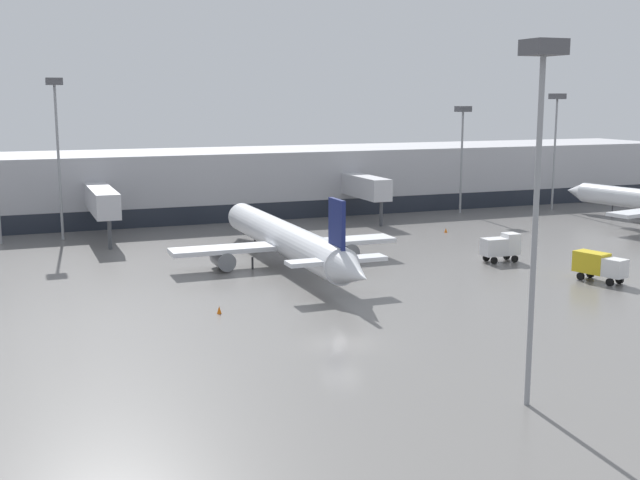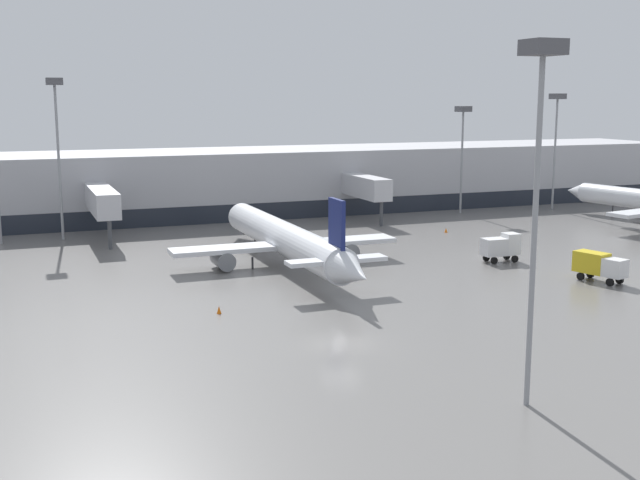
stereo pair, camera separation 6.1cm
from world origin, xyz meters
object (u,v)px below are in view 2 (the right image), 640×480
(service_truck_2, at_px, (501,246))
(traffic_cone_1, at_px, (446,230))
(parked_jet_1, at_px, (286,240))
(apron_light_mast_3, at_px, (56,113))
(apron_light_mast_2, at_px, (557,118))
(apron_light_mast_4, at_px, (463,127))
(traffic_cone_0, at_px, (219,310))
(apron_light_mast_7, at_px, (540,123))
(service_truck_1, at_px, (599,265))

(service_truck_2, relative_size, traffic_cone_1, 6.94)
(parked_jet_1, relative_size, apron_light_mast_3, 2.08)
(parked_jet_1, xyz_separation_m, apron_light_mast_3, (-19.55, 22.74, 12.03))
(apron_light_mast_2, relative_size, apron_light_mast_3, 0.91)
(parked_jet_1, relative_size, apron_light_mast_2, 2.28)
(traffic_cone_1, relative_size, apron_light_mast_4, 0.04)
(parked_jet_1, relative_size, traffic_cone_1, 69.23)
(apron_light_mast_4, bearing_deg, traffic_cone_0, -138.44)
(apron_light_mast_3, bearing_deg, apron_light_mast_2, 0.11)
(apron_light_mast_4, bearing_deg, parked_jet_1, -144.32)
(service_truck_2, height_order, apron_light_mast_2, apron_light_mast_2)
(apron_light_mast_2, xyz_separation_m, apron_light_mast_4, (-14.18, 2.25, -1.24))
(service_truck_2, xyz_separation_m, apron_light_mast_7, (-20.43, -32.92, 13.44))
(service_truck_2, height_order, traffic_cone_1, service_truck_2)
(traffic_cone_1, bearing_deg, apron_light_mast_2, 25.63)
(parked_jet_1, distance_m, apron_light_mast_4, 44.14)
(traffic_cone_1, xyz_separation_m, apron_light_mast_3, (-44.05, 11.70, 14.29))
(parked_jet_1, height_order, traffic_cone_1, parked_jet_1)
(service_truck_2, bearing_deg, parked_jet_1, 164.55)
(traffic_cone_0, bearing_deg, apron_light_mast_2, 32.57)
(service_truck_2, distance_m, apron_light_mast_3, 51.35)
(traffic_cone_0, xyz_separation_m, apron_light_mast_4, (45.63, 40.46, 11.90))
(service_truck_2, height_order, apron_light_mast_3, apron_light_mast_3)
(traffic_cone_0, relative_size, apron_light_mast_2, 0.04)
(parked_jet_1, relative_size, service_truck_1, 7.64)
(traffic_cone_0, bearing_deg, apron_light_mast_3, 103.17)
(service_truck_1, distance_m, traffic_cone_0, 34.51)
(apron_light_mast_2, relative_size, apron_light_mast_7, 0.88)
(parked_jet_1, height_order, traffic_cone_0, parked_jet_1)
(apron_light_mast_3, distance_m, apron_light_mast_7, 65.18)
(parked_jet_1, bearing_deg, traffic_cone_0, 145.24)
(parked_jet_1, xyz_separation_m, apron_light_mast_7, (0.23, -39.37, 12.51))
(apron_light_mast_7, bearing_deg, apron_light_mast_4, 61.68)
(apron_light_mast_3, bearing_deg, traffic_cone_1, -14.88)
(apron_light_mast_2, bearing_deg, parked_jet_1, -155.05)
(service_truck_1, relative_size, apron_light_mast_2, 0.30)
(apron_light_mast_7, bearing_deg, service_truck_1, 43.32)
(service_truck_1, height_order, apron_light_mast_3, apron_light_mast_3)
(apron_light_mast_4, bearing_deg, apron_light_mast_3, -177.50)
(apron_light_mast_4, bearing_deg, apron_light_mast_7, -118.32)
(apron_light_mast_2, bearing_deg, apron_light_mast_3, -179.89)
(parked_jet_1, xyz_separation_m, apron_light_mast_2, (49.17, 22.87, 10.90))
(service_truck_1, relative_size, apron_light_mast_7, 0.26)
(parked_jet_1, xyz_separation_m, traffic_cone_1, (24.50, 11.04, -2.26))
(parked_jet_1, xyz_separation_m, apron_light_mast_4, (34.99, 25.12, 9.66))
(service_truck_2, height_order, apron_light_mast_4, apron_light_mast_4)
(service_truck_1, relative_size, traffic_cone_1, 9.07)
(apron_light_mast_2, bearing_deg, service_truck_2, -134.20)
(traffic_cone_0, distance_m, apron_light_mast_4, 62.13)
(service_truck_1, distance_m, apron_light_mast_4, 45.00)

